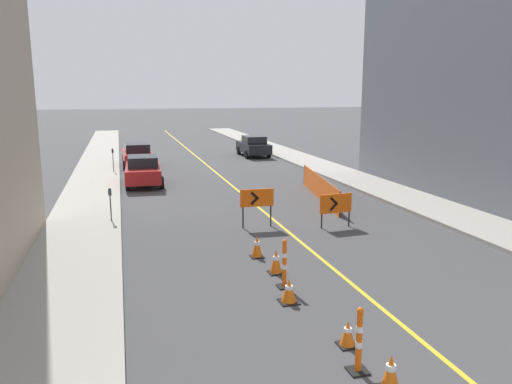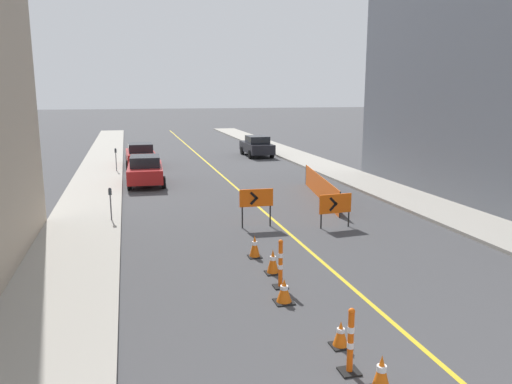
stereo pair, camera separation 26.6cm
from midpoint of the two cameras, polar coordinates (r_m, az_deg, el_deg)
lane_stripe at (r=34.44m, az=-5.08°, el=3.11°), size 0.12×64.51×0.01m
sidewalk_left at (r=34.02m, az=-17.09°, el=2.65°), size 2.75×64.51×0.13m
sidewalk_right at (r=36.28m, az=6.17°, el=3.60°), size 2.75×64.51×0.13m
traffic_cone_second at (r=9.13m, az=14.99°, el=-19.41°), size 0.41×0.41×0.66m
traffic_cone_third at (r=10.36m, az=10.41°, el=-15.69°), size 0.38×0.38×0.53m
traffic_cone_fourth at (r=12.12m, az=3.87°, el=-11.22°), size 0.46×0.46×0.59m
traffic_cone_fifth at (r=13.91m, az=2.49°, el=-7.95°), size 0.41×0.41×0.69m
traffic_cone_farthest at (r=15.20m, az=0.35°, el=-6.23°), size 0.40×0.40×0.69m
delineator_post_front at (r=9.42m, az=11.56°, el=-16.75°), size 0.35×0.35×1.24m
delineator_post_rear at (r=12.90m, az=3.41°, el=-8.51°), size 0.35×0.35×1.28m
arrow_barricade_primary at (r=18.33m, az=0.45°, el=-0.87°), size 1.26×0.12×1.44m
arrow_barricade_secondary at (r=18.56m, az=9.46°, el=-1.43°), size 1.29×0.17×1.27m
safety_mesh_fence at (r=23.56m, az=7.70°, el=0.52°), size 1.27×7.28×1.07m
parked_car_curb_near at (r=27.48m, az=-12.28°, el=2.46°), size 1.99×4.38×1.59m
parked_car_curb_mid at (r=34.17m, az=-12.84°, el=4.15°), size 1.95×4.34×1.59m
parked_car_curb_far at (r=38.91m, az=0.29°, el=5.28°), size 1.93×4.31×1.59m
parking_meter_near_curb at (r=19.66m, az=-15.95°, el=-0.57°), size 0.12×0.11×1.25m
parking_meter_far_curb at (r=31.89m, az=-15.50°, el=4.10°), size 0.12×0.11×1.41m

